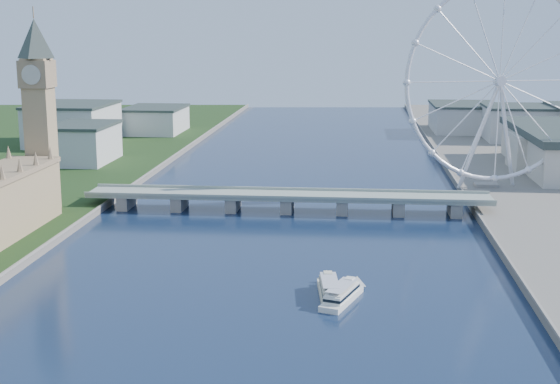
# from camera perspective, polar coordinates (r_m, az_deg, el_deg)

# --- Properties ---
(big_ben) EXTENTS (20.02, 20.02, 110.00)m
(big_ben) POSITION_cam_1_polar(r_m,az_deg,el_deg) (425.80, -17.28, 7.11)
(big_ben) COLOR tan
(big_ben) RESTS_ON ground
(westminster_bridge) EXTENTS (220.00, 22.00, 9.50)m
(westminster_bridge) POSITION_cam_1_polar(r_m,az_deg,el_deg) (425.30, 0.54, -0.53)
(westminster_bridge) COLOR gray
(westminster_bridge) RESTS_ON ground
(london_eye) EXTENTS (113.60, 39.12, 124.30)m
(london_eye) POSITION_cam_1_polar(r_m,az_deg,el_deg) (477.61, 15.78, 7.76)
(london_eye) COLOR silver
(london_eye) RESTS_ON ground
(county_hall) EXTENTS (54.00, 144.00, 35.00)m
(county_hall) POSITION_cam_1_polar(r_m,az_deg,el_deg) (570.03, 19.53, 1.26)
(county_hall) COLOR beige
(county_hall) RESTS_ON ground
(city_skyline) EXTENTS (505.00, 280.00, 32.00)m
(city_skyline) POSITION_cam_1_polar(r_m,az_deg,el_deg) (678.89, 5.74, 4.92)
(city_skyline) COLOR beige
(city_skyline) RESTS_ON ground
(tour_boat_near) EXTENTS (11.28, 31.76, 6.88)m
(tour_boat_near) POSITION_cam_1_polar(r_m,az_deg,el_deg) (293.24, 3.64, -7.62)
(tour_boat_near) COLOR beige
(tour_boat_near) RESTS_ON ground
(tour_boat_far) EXTENTS (17.48, 31.57, 6.79)m
(tour_boat_far) POSITION_cam_1_polar(r_m,az_deg,el_deg) (288.05, 4.53, -8.00)
(tour_boat_far) COLOR silver
(tour_boat_far) RESTS_ON ground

